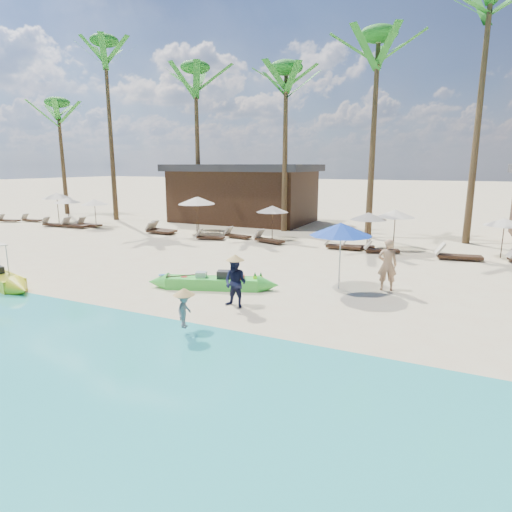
% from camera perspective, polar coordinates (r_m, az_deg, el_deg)
% --- Properties ---
extents(ground, '(240.00, 240.00, 0.00)m').
position_cam_1_polar(ground, '(14.27, -4.95, -5.31)').
color(ground, beige).
rests_on(ground, ground).
extents(wet_sand_strip, '(240.00, 4.50, 0.01)m').
position_cam_1_polar(wet_sand_strip, '(10.55, -19.06, -12.37)').
color(wet_sand_strip, tan).
rests_on(wet_sand_strip, ground).
extents(green_canoe, '(4.99, 2.05, 0.66)m').
position_cam_1_polar(green_canoe, '(15.04, -5.80, -3.55)').
color(green_canoe, '#47EA47').
rests_on(green_canoe, ground).
extents(tourist, '(0.75, 0.58, 1.80)m').
position_cam_1_polar(tourist, '(15.31, 17.10, -1.12)').
color(tourist, tan).
rests_on(tourist, ground).
extents(vendor_green, '(0.77, 0.62, 1.52)m').
position_cam_1_polar(vendor_green, '(12.95, -2.77, -3.59)').
color(vendor_green, '#141838').
rests_on(vendor_green, ground).
extents(vendor_yellow, '(0.44, 0.65, 0.93)m').
position_cam_1_polar(vendor_yellow, '(11.07, -9.51, -7.13)').
color(vendor_yellow, gray).
rests_on(vendor_yellow, ground).
extents(blue_umbrella, '(2.16, 2.16, 2.32)m').
position_cam_1_polar(blue_umbrella, '(14.90, 11.27, 3.52)').
color(blue_umbrella, '#99999E').
rests_on(blue_umbrella, ground).
extents(resort_parasol_0, '(2.19, 2.19, 2.25)m').
position_cam_1_polar(resort_parasol_0, '(35.24, -25.04, 7.30)').
color(resort_parasol_0, '#382117').
rests_on(resort_parasol_0, ground).
extents(lounger_0_left, '(1.71, 0.89, 0.56)m').
position_cam_1_polar(lounger_0_left, '(37.70, -30.15, 4.21)').
color(lounger_0_left, '#382117').
rests_on(lounger_0_left, ground).
extents(lounger_0_right, '(1.67, 0.69, 0.55)m').
position_cam_1_polar(lounger_0_right, '(37.02, -27.82, 4.34)').
color(lounger_0_right, '#382117').
rests_on(lounger_0_right, ground).
extents(resort_parasol_1, '(1.89, 1.89, 1.95)m').
position_cam_1_polar(resort_parasol_1, '(34.04, -23.87, 6.81)').
color(resort_parasol_1, '#382117').
rests_on(resort_parasol_1, ground).
extents(lounger_1_left, '(1.80, 0.73, 0.59)m').
position_cam_1_polar(lounger_1_left, '(33.45, -25.46, 3.90)').
color(lounger_1_left, '#382117').
rests_on(lounger_1_left, ground).
extents(lounger_1_right, '(1.99, 0.71, 0.66)m').
position_cam_1_polar(lounger_1_right, '(32.12, -23.11, 3.86)').
color(lounger_1_right, '#382117').
rests_on(lounger_1_right, ground).
extents(resort_parasol_2, '(1.90, 1.90, 1.96)m').
position_cam_1_polar(resort_parasol_2, '(31.58, -20.74, 6.75)').
color(resort_parasol_2, '#382117').
rests_on(resort_parasol_2, ground).
extents(lounger_2_left, '(1.84, 0.61, 0.62)m').
position_cam_1_polar(lounger_2_left, '(32.22, -21.43, 3.99)').
color(lounger_2_left, '#382117').
rests_on(lounger_2_left, ground).
extents(resort_parasol_3, '(2.19, 2.19, 2.26)m').
position_cam_1_polar(resort_parasol_3, '(27.91, -7.73, 7.38)').
color(resort_parasol_3, '#382117').
rests_on(resort_parasol_3, ground).
extents(lounger_3_left, '(1.89, 0.60, 0.64)m').
position_cam_1_polar(lounger_3_left, '(27.62, -12.91, 3.32)').
color(lounger_3_left, '#382117').
rests_on(lounger_3_left, ground).
extents(lounger_3_right, '(2.02, 0.79, 0.67)m').
position_cam_1_polar(lounger_3_right, '(28.10, -12.47, 3.51)').
color(lounger_3_right, '#382117').
rests_on(lounger_3_right, ground).
extents(resort_parasol_4, '(2.28, 2.28, 2.34)m').
position_cam_1_polar(resort_parasol_4, '(26.68, -7.97, 7.33)').
color(resort_parasol_4, '#382117').
rests_on(resort_parasol_4, ground).
extents(lounger_4_left, '(1.74, 0.89, 0.57)m').
position_cam_1_polar(lounger_4_left, '(24.98, -6.33, 2.61)').
color(lounger_4_left, '#382117').
rests_on(lounger_4_left, ground).
extents(lounger_4_right, '(1.77, 0.81, 0.58)m').
position_cam_1_polar(lounger_4_right, '(25.38, -2.63, 2.82)').
color(lounger_4_right, '#382117').
rests_on(lounger_4_right, ground).
extents(resort_parasol_5, '(1.89, 1.89, 1.95)m').
position_cam_1_polar(resort_parasol_5, '(24.93, 2.19, 6.28)').
color(resort_parasol_5, '#382117').
rests_on(resort_parasol_5, ground).
extents(lounger_5_left, '(1.94, 1.08, 0.63)m').
position_cam_1_polar(lounger_5_left, '(23.80, 1.57, 2.26)').
color(lounger_5_left, '#382117').
rests_on(lounger_5_left, ground).
extents(resort_parasol_6, '(1.86, 1.86, 1.92)m').
position_cam_1_polar(resort_parasol_6, '(22.31, 14.76, 5.16)').
color(resort_parasol_6, '#382117').
rests_on(resort_parasol_6, ground).
extents(lounger_6_left, '(1.88, 0.66, 0.63)m').
position_cam_1_polar(lounger_6_left, '(22.37, 11.28, 1.40)').
color(lounger_6_left, '#382117').
rests_on(lounger_6_left, ground).
extents(lounger_6_right, '(1.72, 0.85, 0.56)m').
position_cam_1_polar(lounger_6_right, '(22.60, 13.26, 1.36)').
color(lounger_6_right, '#382117').
rests_on(lounger_6_right, ground).
extents(resort_parasol_7, '(1.98, 1.98, 2.04)m').
position_cam_1_polar(resort_parasol_7, '(22.90, 18.09, 5.41)').
color(resort_parasol_7, '#382117').
rests_on(resort_parasol_7, ground).
extents(lounger_7_left, '(1.76, 1.01, 0.57)m').
position_cam_1_polar(lounger_7_left, '(21.87, 16.17, 0.86)').
color(lounger_7_left, '#382117').
rests_on(lounger_7_left, ground).
extents(lounger_7_right, '(2.07, 0.91, 0.68)m').
position_cam_1_polar(lounger_7_right, '(21.52, 25.13, 0.12)').
color(lounger_7_right, '#382117').
rests_on(lounger_7_right, ground).
extents(resort_parasol_8, '(1.81, 1.81, 1.87)m').
position_cam_1_polar(resort_parasol_8, '(22.77, 30.24, 3.93)').
color(resort_parasol_8, '#382117').
rests_on(resort_parasol_8, ground).
extents(palm_0, '(2.08, 2.08, 9.90)m').
position_cam_1_polar(palm_0, '(41.85, -24.81, 16.26)').
color(palm_0, brown).
rests_on(palm_0, ground).
extents(palm_1, '(2.08, 2.08, 13.60)m').
position_cam_1_polar(palm_1, '(36.19, -19.31, 21.85)').
color(palm_1, brown).
rests_on(palm_1, ground).
extents(palm_2, '(2.08, 2.08, 11.33)m').
position_cam_1_polar(palm_2, '(32.33, -8.01, 20.69)').
color(palm_2, brown).
rests_on(palm_2, ground).
extents(palm_3, '(2.08, 2.08, 10.52)m').
position_cam_1_polar(palm_3, '(28.31, 4.00, 20.80)').
color(palm_3, brown).
rests_on(palm_3, ground).
extents(palm_4, '(2.08, 2.08, 11.70)m').
position_cam_1_polar(palm_4, '(26.71, 15.82, 22.83)').
color(palm_4, brown).
rests_on(palm_4, ground).
extents(palm_5, '(2.08, 2.08, 13.60)m').
position_cam_1_polar(palm_5, '(26.95, 28.46, 24.79)').
color(palm_5, brown).
rests_on(palm_5, ground).
extents(pavilion_west, '(10.80, 6.60, 4.30)m').
position_cam_1_polar(pavilion_west, '(32.89, -1.71, 8.43)').
color(pavilion_west, '#382117').
rests_on(pavilion_west, ground).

